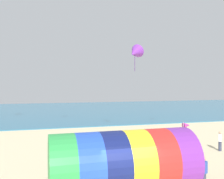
# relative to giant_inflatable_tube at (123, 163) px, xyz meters

# --- Properties ---
(sea) EXTENTS (120.00, 40.00, 0.10)m
(sea) POSITION_rel_giant_inflatable_tube_xyz_m (-0.07, 38.65, -1.46)
(sea) COLOR teal
(sea) RESTS_ON ground
(giant_inflatable_tube) EXTENTS (6.90, 3.16, 3.03)m
(giant_inflatable_tube) POSITION_rel_giant_inflatable_tube_xyz_m (0.00, 0.00, 0.00)
(giant_inflatable_tube) COLOR green
(giant_inflatable_tube) RESTS_ON ground
(kite_handler) EXTENTS (0.41, 0.33, 1.64)m
(kite_handler) POSITION_rel_giant_inflatable_tube_xyz_m (4.02, -0.45, -0.68)
(kite_handler) COLOR #383D56
(kite_handler) RESTS_ON ground
(kite_purple_delta) EXTENTS (1.40, 1.38, 1.72)m
(kite_purple_delta) POSITION_rel_giant_inflatable_tube_xyz_m (1.91, 3.69, 5.69)
(kite_purple_delta) COLOR purple
(bystander_near_water) EXTENTS (0.32, 0.41, 1.80)m
(bystander_near_water) POSITION_rel_giant_inflatable_tube_xyz_m (6.88, 5.24, -0.58)
(bystander_near_water) COLOR #726651
(bystander_near_water) RESTS_ON ground
(bystander_mid_beach) EXTENTS (0.39, 0.42, 1.55)m
(bystander_mid_beach) POSITION_rel_giant_inflatable_tube_xyz_m (9.63, 5.44, -0.73)
(bystander_mid_beach) COLOR #383D56
(bystander_mid_beach) RESTS_ON ground
(beach_flag) EXTENTS (0.47, 0.36, 2.85)m
(beach_flag) POSITION_rel_giant_inflatable_tube_xyz_m (4.90, 2.58, 1.02)
(beach_flag) COLOR silver
(beach_flag) RESTS_ON ground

